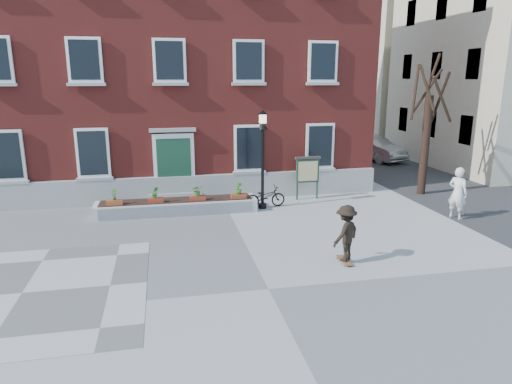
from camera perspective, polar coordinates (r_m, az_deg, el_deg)
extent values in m
plane|color=gray|center=(11.69, 1.58, -12.04)|extent=(100.00, 100.00, 0.00)
cube|color=#58585A|center=(12.84, -27.22, -11.17)|extent=(6.00, 6.00, 0.01)
imported|color=black|center=(18.55, 1.16, -0.60)|extent=(1.69, 0.69, 0.87)
imported|color=#A8AAAD|center=(30.18, 14.34, 5.34)|extent=(3.12, 4.89, 1.52)
imported|color=silver|center=(18.51, 23.91, -0.13)|extent=(0.75, 0.85, 1.96)
cube|color=maroon|center=(24.22, -11.04, 15.90)|extent=(18.00, 10.00, 12.00)
cube|color=#979792|center=(19.64, -10.06, 0.36)|extent=(18.00, 0.24, 1.10)
cube|color=#A9A9A4|center=(19.62, -9.99, -1.00)|extent=(2.60, 0.80, 0.20)
cube|color=#969691|center=(19.72, -10.03, -0.33)|extent=(2.20, 0.50, 0.20)
cube|color=silver|center=(19.45, -10.20, 3.54)|extent=(1.70, 0.12, 2.50)
cube|color=#153C27|center=(19.42, -10.19, 3.22)|extent=(1.40, 0.06, 2.30)
cube|color=gray|center=(19.21, -10.38, 7.63)|extent=(1.90, 0.25, 0.15)
cube|color=silver|center=(20.24, -28.73, 4.01)|extent=(1.30, 0.10, 2.00)
cube|color=black|center=(20.19, -28.77, 3.98)|extent=(1.08, 0.04, 1.78)
cube|color=#A1A09B|center=(20.36, -28.43, 1.05)|extent=(1.44, 0.20, 0.12)
cube|color=white|center=(19.53, -19.72, 4.62)|extent=(1.30, 0.10, 2.00)
cube|color=black|center=(19.48, -19.74, 4.59)|extent=(1.08, 0.04, 1.78)
cube|color=#999894|center=(19.66, -19.49, 1.54)|extent=(1.44, 0.20, 0.12)
cube|color=white|center=(19.32, -20.63, 15.19)|extent=(1.30, 0.10, 1.70)
cube|color=black|center=(19.27, -20.66, 15.20)|extent=(1.08, 0.04, 1.48)
cube|color=#A6A6A1|center=(19.25, -20.42, 12.50)|extent=(1.44, 0.20, 0.12)
cube|color=white|center=(19.12, -10.76, 15.84)|extent=(1.30, 0.10, 1.70)
cube|color=black|center=(19.07, -10.76, 15.85)|extent=(1.08, 0.04, 1.48)
cube|color=#9A9A95|center=(19.05, -10.63, 13.12)|extent=(1.44, 0.20, 0.12)
cube|color=white|center=(19.67, -0.88, 5.51)|extent=(1.30, 0.10, 2.00)
cube|color=black|center=(19.62, -0.85, 5.48)|extent=(1.08, 0.04, 1.78)
cube|color=#989894|center=(19.80, -0.83, 2.45)|extent=(1.44, 0.20, 0.12)
cube|color=white|center=(19.46, -0.92, 16.05)|extent=(1.30, 0.10, 1.70)
cube|color=black|center=(19.41, -0.89, 16.05)|extent=(1.08, 0.04, 1.48)
cube|color=#9B9B96|center=(19.39, -0.88, 13.36)|extent=(1.44, 0.20, 0.12)
cube|color=silver|center=(20.50, 7.99, 5.72)|extent=(1.30, 0.10, 2.00)
cube|color=black|center=(20.45, 8.03, 5.70)|extent=(1.08, 0.04, 1.78)
cube|color=#A3A39E|center=(20.62, 7.94, 2.79)|extent=(1.44, 0.20, 0.12)
cube|color=white|center=(20.30, 8.35, 15.83)|extent=(1.30, 0.10, 1.70)
cube|color=black|center=(20.25, 8.40, 15.83)|extent=(1.08, 0.04, 1.48)
cube|color=#A1A19C|center=(20.23, 8.31, 13.25)|extent=(1.44, 0.20, 0.12)
cube|color=silver|center=(18.09, -9.85, -1.80)|extent=(6.20, 1.10, 0.50)
cube|color=#AEAEAE|center=(17.55, -9.78, -2.29)|extent=(5.80, 0.02, 0.40)
cube|color=black|center=(18.02, -9.88, -1.04)|extent=(5.80, 0.90, 0.06)
cube|color=brown|center=(17.85, -17.26, -1.29)|extent=(0.60, 0.25, 0.20)
imported|color=#2B6B20|center=(17.77, -17.34, -0.28)|extent=(0.24, 0.24, 0.45)
cube|color=maroon|center=(17.75, -12.45, -1.06)|extent=(0.60, 0.25, 0.20)
imported|color=#346D20|center=(17.67, -12.50, -0.04)|extent=(0.25, 0.25, 0.45)
cube|color=maroon|center=(17.79, -7.29, -0.80)|extent=(0.60, 0.25, 0.20)
imported|color=#305E1C|center=(17.71, -7.33, 0.21)|extent=(0.40, 0.40, 0.45)
cube|color=brown|center=(17.97, -2.21, -0.54)|extent=(0.60, 0.25, 0.20)
imported|color=#2C671E|center=(17.89, -2.21, 0.46)|extent=(0.25, 0.25, 0.45)
cylinder|color=black|center=(21.69, 20.38, 5.44)|extent=(0.36, 0.36, 4.40)
cylinder|color=black|center=(21.78, 22.01, 10.86)|extent=(0.12, 1.12, 2.23)
cylinder|color=black|center=(22.03, 20.58, 11.71)|extent=(1.18, 0.49, 1.97)
cylinder|color=black|center=(21.55, 19.28, 11.76)|extent=(0.88, 1.14, 2.35)
cylinder|color=black|center=(21.15, 20.58, 12.11)|extent=(0.60, 0.77, 1.90)
cylinder|color=#302215|center=(21.09, 22.24, 10.64)|extent=(1.39, 0.55, 1.95)
cylinder|color=#302015|center=(21.69, 21.30, 13.79)|extent=(0.43, 0.48, 1.58)
cube|color=#343437|center=(32.09, 15.31, 4.41)|extent=(8.00, 36.00, 0.01)
cube|color=beige|center=(41.59, 18.48, 15.31)|extent=(10.00, 11.00, 13.00)
cube|color=black|center=(26.22, 24.81, 7.05)|extent=(0.08, 1.00, 1.50)
cube|color=black|center=(28.84, 21.07, 7.94)|extent=(0.08, 1.00, 1.50)
cube|color=black|center=(31.58, 17.96, 8.65)|extent=(0.08, 1.00, 1.50)
cube|color=black|center=(26.09, 25.57, 14.24)|extent=(0.08, 1.00, 1.50)
cube|color=black|center=(28.73, 21.67, 14.48)|extent=(0.08, 1.00, 1.50)
cube|color=black|center=(31.47, 18.43, 14.63)|extent=(0.08, 1.00, 1.50)
cube|color=black|center=(28.98, 22.28, 20.79)|extent=(0.08, 1.00, 1.50)
cube|color=black|center=(31.70, 18.91, 20.40)|extent=(0.08, 1.00, 1.50)
cylinder|color=black|center=(18.48, 0.81, -1.73)|extent=(0.32, 0.32, 0.20)
cylinder|color=black|center=(18.13, 0.83, 2.84)|extent=(0.12, 0.12, 3.20)
cone|color=black|center=(17.87, 0.85, 8.35)|extent=(0.40, 0.40, 0.30)
cube|color=#FFF4BB|center=(17.84, 0.85, 9.15)|extent=(0.24, 0.24, 0.34)
cone|color=black|center=(17.82, 0.85, 9.95)|extent=(0.40, 0.40, 0.16)
cylinder|color=#172F1E|center=(19.67, 5.19, 1.59)|extent=(0.08, 0.08, 1.80)
cylinder|color=#193223|center=(19.94, 7.67, 1.70)|extent=(0.08, 0.08, 1.80)
cube|color=#1B3727|center=(19.73, 6.46, 2.64)|extent=(1.00, 0.10, 1.00)
cube|color=beige|center=(19.67, 6.52, 2.60)|extent=(0.85, 0.02, 0.85)
cube|color=#3B3633|center=(19.62, 6.51, 4.27)|extent=(1.10, 0.16, 0.10)
cube|color=brown|center=(13.46, 10.99, -8.38)|extent=(0.22, 0.78, 0.03)
cylinder|color=black|center=(13.20, 11.09, -9.01)|extent=(0.03, 0.05, 0.05)
cylinder|color=black|center=(13.27, 11.81, -8.92)|extent=(0.03, 0.05, 0.05)
cylinder|color=black|center=(13.68, 10.19, -8.12)|extent=(0.03, 0.05, 0.05)
cylinder|color=black|center=(13.74, 10.89, -8.05)|extent=(0.03, 0.05, 0.05)
imported|color=black|center=(13.17, 11.16, -5.06)|extent=(1.20, 1.10, 1.62)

